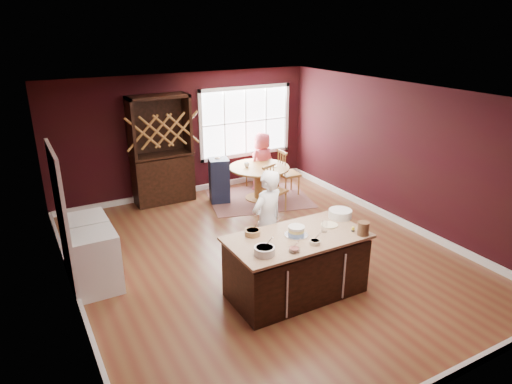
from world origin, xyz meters
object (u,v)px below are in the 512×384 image
(chair_north, at_px, (255,168))
(washer, at_px, (96,262))
(chair_east, at_px, (289,172))
(seated_woman, at_px, (262,162))
(layer_cake, at_px, (296,231))
(dining_table, at_px, (259,176))
(toddler, at_px, (221,165))
(chair_south, at_px, (275,189))
(kitchen_island, at_px, (296,266))
(hutch, at_px, (161,150))
(baker, at_px, (267,222))
(dryer, at_px, (88,244))
(high_chair, at_px, (219,179))

(chair_north, bearing_deg, washer, 11.41)
(chair_east, bearing_deg, seated_woman, 40.71)
(layer_cake, bearing_deg, chair_east, 58.37)
(dining_table, distance_m, toddler, 0.87)
(dining_table, distance_m, seated_woman, 0.60)
(chair_north, xyz_separation_m, washer, (-4.19, -2.79, -0.01))
(dining_table, height_order, chair_south, chair_south)
(washer, bearing_deg, kitchen_island, -30.87)
(toddler, xyz_separation_m, washer, (-3.12, -2.39, -0.35))
(dining_table, xyz_separation_m, chair_south, (-0.05, -0.77, -0.04))
(seated_woman, height_order, hutch, hutch)
(baker, bearing_deg, seated_woman, -134.33)
(chair_east, xyz_separation_m, chair_south, (-0.79, -0.71, -0.04))
(chair_east, height_order, seated_woman, seated_woman)
(layer_cake, relative_size, toddler, 1.27)
(hutch, bearing_deg, chair_north, -3.96)
(baker, height_order, layer_cake, baker)
(seated_woman, bearing_deg, baker, 46.92)
(washer, bearing_deg, layer_cake, -30.29)
(baker, bearing_deg, chair_north, -132.02)
(dining_table, bearing_deg, hutch, 154.48)
(kitchen_island, bearing_deg, dryer, 139.46)
(baker, distance_m, high_chair, 3.10)
(chair_east, height_order, chair_south, chair_east)
(kitchen_island, relative_size, dining_table, 1.50)
(baker, distance_m, seated_woman, 3.64)
(kitchen_island, xyz_separation_m, washer, (-2.48, 1.48, 0.02))
(chair_east, distance_m, toddler, 1.57)
(chair_south, xyz_separation_m, high_chair, (-0.77, 1.06, 0.02))
(chair_east, height_order, high_chair, chair_east)
(dryer, bearing_deg, washer, -90.00)
(dining_table, bearing_deg, high_chair, 160.39)
(chair_east, height_order, dryer, chair_east)
(kitchen_island, relative_size, layer_cake, 5.96)
(high_chair, distance_m, washer, 3.83)
(kitchen_island, height_order, baker, baker)
(chair_south, xyz_separation_m, toddler, (-0.70, 1.12, 0.32))
(chair_south, bearing_deg, seated_woman, 53.18)
(chair_east, bearing_deg, chair_north, 31.25)
(seated_woman, bearing_deg, chair_north, -99.16)
(chair_east, bearing_deg, hutch, 73.47)
(seated_woman, bearing_deg, kitchen_island, 52.17)
(layer_cake, bearing_deg, dining_table, 68.46)
(chair_south, bearing_deg, high_chair, 107.10)
(dining_table, xyz_separation_m, chair_east, (0.74, -0.05, -0.00))
(seated_woman, distance_m, high_chair, 1.20)
(chair_north, bearing_deg, baker, 41.41)
(layer_cake, relative_size, chair_north, 0.35)
(chair_north, relative_size, toddler, 3.63)
(layer_cake, bearing_deg, hutch, 96.49)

